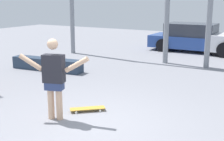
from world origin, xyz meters
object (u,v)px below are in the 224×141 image
object	(u,v)px
grind_box	(47,64)
skateboard	(88,109)
parked_car_blue	(193,38)
skateboarder	(54,76)

from	to	relation	value
grind_box	skateboard	bearing A→B (deg)	-36.83
parked_car_blue	skateboarder	bearing A→B (deg)	-90.94
skateboard	parked_car_blue	bearing A→B (deg)	49.60
skateboarder	skateboard	distance (m)	1.19
skateboarder	grind_box	world-z (taller)	skateboarder
skateboarder	skateboard	xyz separation A→B (m)	(0.33, 0.72, -0.88)
grind_box	parked_car_blue	xyz separation A→B (m)	(3.30, 6.66, 0.42)
skateboard	skateboarder	bearing A→B (deg)	-156.50
skateboarder	grind_box	xyz separation A→B (m)	(-3.27, 3.41, -0.73)
skateboarder	skateboard	world-z (taller)	skateboarder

